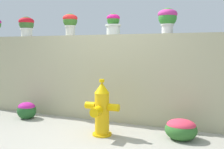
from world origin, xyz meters
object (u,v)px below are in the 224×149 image
object	(u,v)px
flower_bush_right	(27,110)
potted_plant_1	(26,25)
potted_plant_2	(70,22)
fire_hydrant	(102,110)
potted_plant_3	(113,23)
flower_bush_left	(181,128)
potted_plant_4	(168,18)

from	to	relation	value
flower_bush_right	potted_plant_1	bearing A→B (deg)	125.47
potted_plant_2	flower_bush_right	distance (m)	1.96
fire_hydrant	potted_plant_3	bearing A→B (deg)	100.12
potted_plant_2	fire_hydrant	distance (m)	2.08
flower_bush_left	potted_plant_1	bearing A→B (deg)	169.68
potted_plant_4	flower_bush_right	size ratio (longest dim) A/B	1.13
potted_plant_2	flower_bush_left	distance (m)	2.96
potted_plant_2	flower_bush_right	xyz separation A→B (m)	(-0.70, -0.55, -1.74)
flower_bush_left	potted_plant_2	bearing A→B (deg)	164.51
fire_hydrant	potted_plant_1	bearing A→B (deg)	157.53
flower_bush_left	flower_bush_right	xyz separation A→B (m)	(-3.00, 0.09, 0.01)
potted_plant_1	potted_plant_2	xyz separation A→B (m)	(1.07, 0.02, 0.03)
potted_plant_4	flower_bush_right	distance (m)	3.21
potted_plant_1	potted_plant_4	bearing A→B (deg)	-0.27
fire_hydrant	flower_bush_left	world-z (taller)	fire_hydrant
potted_plant_3	fire_hydrant	size ratio (longest dim) A/B	0.43
potted_plant_2	fire_hydrant	bearing A→B (deg)	-39.98
potted_plant_3	flower_bush_left	size ratio (longest dim) A/B	0.80
potted_plant_1	fire_hydrant	bearing A→B (deg)	-22.47
potted_plant_2	flower_bush_right	bearing A→B (deg)	-141.91
potted_plant_1	fire_hydrant	xyz separation A→B (m)	(2.17, -0.90, -1.48)
potted_plant_2	potted_plant_3	world-z (taller)	potted_plant_2
potted_plant_1	flower_bush_right	world-z (taller)	potted_plant_1
potted_plant_1	potted_plant_2	world-z (taller)	potted_plant_2
potted_plant_3	potted_plant_4	world-z (taller)	potted_plant_4
potted_plant_1	flower_bush_left	size ratio (longest dim) A/B	0.87
potted_plant_1	potted_plant_3	xyz separation A→B (m)	(2.01, -0.01, -0.04)
potted_plant_1	potted_plant_3	bearing A→B (deg)	-0.23
flower_bush_left	fire_hydrant	bearing A→B (deg)	-166.66
potted_plant_3	fire_hydrant	distance (m)	1.70
flower_bush_left	flower_bush_right	distance (m)	3.00
potted_plant_4	flower_bush_left	xyz separation A→B (m)	(0.35, -0.60, -1.74)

